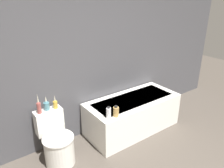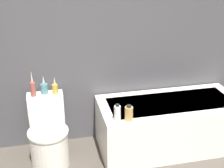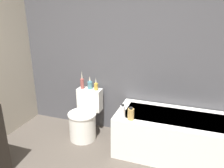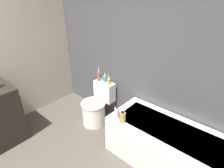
{
  "view_description": "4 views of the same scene",
  "coord_description": "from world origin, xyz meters",
  "px_view_note": "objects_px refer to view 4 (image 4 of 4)",
  "views": [
    {
      "loc": [
        -1.28,
        -0.35,
        2.11
      ],
      "look_at": [
        0.31,
        1.84,
        0.98
      ],
      "focal_mm": 35.0,
      "sensor_mm": 36.0,
      "label": 1
    },
    {
      "loc": [
        -0.44,
        -0.78,
        2.09
      ],
      "look_at": [
        0.11,
        1.69,
        0.95
      ],
      "focal_mm": 50.0,
      "sensor_mm": 36.0,
      "label": 2
    },
    {
      "loc": [
        0.84,
        -0.58,
        1.82
      ],
      "look_at": [
        -0.0,
        1.83,
        0.93
      ],
      "focal_mm": 35.0,
      "sensor_mm": 36.0,
      "label": 3
    },
    {
      "loc": [
        1.32,
        0.3,
        1.98
      ],
      "look_at": [
        -0.01,
        1.84,
        0.94
      ],
      "focal_mm": 28.0,
      "sensor_mm": 36.0,
      "label": 4
    }
  ],
  "objects_px": {
    "vase_silver": "(105,78)",
    "shampoo_bottle_short": "(122,117)",
    "bathtub": "(168,147)",
    "shampoo_bottle_tall": "(117,113)",
    "toilet": "(96,107)",
    "vase_bronze": "(109,81)",
    "vase_gold": "(99,76)"
  },
  "relations": [
    {
      "from": "vase_bronze",
      "to": "toilet",
      "type": "bearing_deg",
      "value": -119.08
    },
    {
      "from": "toilet",
      "to": "shampoo_bottle_short",
      "type": "relative_size",
      "value": 4.25
    },
    {
      "from": "vase_silver",
      "to": "shampoo_bottle_short",
      "type": "relative_size",
      "value": 1.25
    },
    {
      "from": "bathtub",
      "to": "vase_bronze",
      "type": "distance_m",
      "value": 1.3
    },
    {
      "from": "bathtub",
      "to": "toilet",
      "type": "bearing_deg",
      "value": 179.12
    },
    {
      "from": "bathtub",
      "to": "shampoo_bottle_tall",
      "type": "distance_m",
      "value": 0.77
    },
    {
      "from": "toilet",
      "to": "vase_bronze",
      "type": "distance_m",
      "value": 0.51
    },
    {
      "from": "vase_gold",
      "to": "vase_bronze",
      "type": "bearing_deg",
      "value": 2.0
    },
    {
      "from": "vase_gold",
      "to": "shampoo_bottle_short",
      "type": "distance_m",
      "value": 1.0
    },
    {
      "from": "vase_silver",
      "to": "shampoo_bottle_short",
      "type": "height_order",
      "value": "vase_silver"
    },
    {
      "from": "vase_gold",
      "to": "shampoo_bottle_tall",
      "type": "height_order",
      "value": "vase_gold"
    },
    {
      "from": "vase_gold",
      "to": "vase_silver",
      "type": "relative_size",
      "value": 1.4
    },
    {
      "from": "vase_silver",
      "to": "toilet",
      "type": "bearing_deg",
      "value": -90.0
    },
    {
      "from": "shampoo_bottle_tall",
      "to": "shampoo_bottle_short",
      "type": "bearing_deg",
      "value": -10.65
    },
    {
      "from": "vase_silver",
      "to": "vase_gold",
      "type": "bearing_deg",
      "value": -162.29
    },
    {
      "from": "toilet",
      "to": "shampoo_bottle_tall",
      "type": "bearing_deg",
      "value": -21.66
    },
    {
      "from": "vase_silver",
      "to": "shampoo_bottle_short",
      "type": "bearing_deg",
      "value": -33.5
    },
    {
      "from": "toilet",
      "to": "vase_silver",
      "type": "height_order",
      "value": "vase_silver"
    },
    {
      "from": "vase_silver",
      "to": "bathtub",
      "type": "bearing_deg",
      "value": -10.67
    },
    {
      "from": "vase_silver",
      "to": "shampoo_bottle_tall",
      "type": "relative_size",
      "value": 1.16
    },
    {
      "from": "toilet",
      "to": "vase_bronze",
      "type": "bearing_deg",
      "value": 60.92
    },
    {
      "from": "vase_gold",
      "to": "vase_bronze",
      "type": "xyz_separation_m",
      "value": [
        0.22,
        0.01,
        -0.03
      ]
    },
    {
      "from": "vase_bronze",
      "to": "shampoo_bottle_tall",
      "type": "relative_size",
      "value": 1.12
    },
    {
      "from": "bathtub",
      "to": "vase_bronze",
      "type": "height_order",
      "value": "vase_bronze"
    },
    {
      "from": "toilet",
      "to": "bathtub",
      "type": "bearing_deg",
      "value": -0.88
    },
    {
      "from": "bathtub",
      "to": "vase_silver",
      "type": "distance_m",
      "value": 1.4
    },
    {
      "from": "vase_bronze",
      "to": "shampoo_bottle_tall",
      "type": "height_order",
      "value": "vase_bronze"
    },
    {
      "from": "vase_gold",
      "to": "vase_silver",
      "type": "distance_m",
      "value": 0.12
    },
    {
      "from": "vase_bronze",
      "to": "vase_gold",
      "type": "bearing_deg",
      "value": -178.0
    },
    {
      "from": "shampoo_bottle_tall",
      "to": "shampoo_bottle_short",
      "type": "relative_size",
      "value": 1.08
    },
    {
      "from": "vase_gold",
      "to": "shampoo_bottle_short",
      "type": "height_order",
      "value": "vase_gold"
    },
    {
      "from": "vase_gold",
      "to": "vase_bronze",
      "type": "relative_size",
      "value": 1.45
    }
  ]
}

